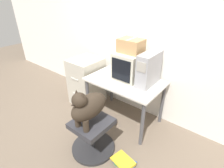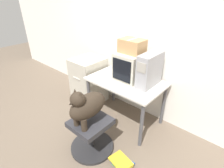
{
  "view_description": "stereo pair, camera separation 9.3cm",
  "coord_description": "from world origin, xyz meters",
  "px_view_note": "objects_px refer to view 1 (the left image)",
  "views": [
    {
      "loc": [
        1.3,
        -1.58,
        1.91
      ],
      "look_at": [
        0.02,
        0.02,
        0.81
      ],
      "focal_mm": 28.0,
      "sensor_mm": 36.0,
      "label": 1
    },
    {
      "loc": [
        1.37,
        -1.52,
        1.91
      ],
      "look_at": [
        0.02,
        0.02,
        0.81
      ],
      "focal_mm": 28.0,
      "sensor_mm": 36.0,
      "label": 2
    }
  ],
  "objects_px": {
    "crt_monitor": "(130,65)",
    "pc_tower": "(149,69)",
    "keyboard": "(115,85)",
    "filing_cabinet": "(87,81)",
    "cardboard_box": "(131,46)",
    "book_stack_floor": "(124,162)",
    "office_chair": "(93,135)",
    "dog": "(88,106)"
  },
  "relations": [
    {
      "from": "dog",
      "to": "book_stack_floor",
      "type": "relative_size",
      "value": 1.69
    },
    {
      "from": "keyboard",
      "to": "book_stack_floor",
      "type": "height_order",
      "value": "keyboard"
    },
    {
      "from": "dog",
      "to": "pc_tower",
      "type": "bearing_deg",
      "value": 72.97
    },
    {
      "from": "office_chair",
      "to": "filing_cabinet",
      "type": "relative_size",
      "value": 0.68
    },
    {
      "from": "pc_tower",
      "to": "dog",
      "type": "distance_m",
      "value": 0.98
    },
    {
      "from": "cardboard_box",
      "to": "book_stack_floor",
      "type": "distance_m",
      "value": 1.53
    },
    {
      "from": "keyboard",
      "to": "filing_cabinet",
      "type": "xyz_separation_m",
      "value": [
        -0.85,
        0.24,
        -0.31
      ]
    },
    {
      "from": "keyboard",
      "to": "filing_cabinet",
      "type": "bearing_deg",
      "value": 163.91
    },
    {
      "from": "crt_monitor",
      "to": "office_chair",
      "type": "bearing_deg",
      "value": -87.0
    },
    {
      "from": "crt_monitor",
      "to": "office_chair",
      "type": "distance_m",
      "value": 1.12
    },
    {
      "from": "cardboard_box",
      "to": "book_stack_floor",
      "type": "relative_size",
      "value": 1.12
    },
    {
      "from": "pc_tower",
      "to": "dog",
      "type": "relative_size",
      "value": 0.91
    },
    {
      "from": "keyboard",
      "to": "dog",
      "type": "bearing_deg",
      "value": -85.14
    },
    {
      "from": "cardboard_box",
      "to": "keyboard",
      "type": "bearing_deg",
      "value": -90.42
    },
    {
      "from": "filing_cabinet",
      "to": "book_stack_floor",
      "type": "height_order",
      "value": "filing_cabinet"
    },
    {
      "from": "dog",
      "to": "cardboard_box",
      "type": "height_order",
      "value": "cardboard_box"
    },
    {
      "from": "crt_monitor",
      "to": "book_stack_floor",
      "type": "relative_size",
      "value": 1.5
    },
    {
      "from": "filing_cabinet",
      "to": "book_stack_floor",
      "type": "bearing_deg",
      "value": -27.81
    },
    {
      "from": "keyboard",
      "to": "office_chair",
      "type": "distance_m",
      "value": 0.74
    },
    {
      "from": "filing_cabinet",
      "to": "office_chair",
      "type": "bearing_deg",
      "value": -41.04
    },
    {
      "from": "keyboard",
      "to": "book_stack_floor",
      "type": "bearing_deg",
      "value": -42.44
    },
    {
      "from": "crt_monitor",
      "to": "pc_tower",
      "type": "xyz_separation_m",
      "value": [
        0.32,
        -0.02,
        0.03
      ]
    },
    {
      "from": "dog",
      "to": "filing_cabinet",
      "type": "bearing_deg",
      "value": 137.52
    },
    {
      "from": "crt_monitor",
      "to": "pc_tower",
      "type": "bearing_deg",
      "value": -3.05
    },
    {
      "from": "book_stack_floor",
      "to": "dog",
      "type": "bearing_deg",
      "value": -168.36
    },
    {
      "from": "crt_monitor",
      "to": "cardboard_box",
      "type": "height_order",
      "value": "cardboard_box"
    },
    {
      "from": "office_chair",
      "to": "dog",
      "type": "height_order",
      "value": "dog"
    },
    {
      "from": "pc_tower",
      "to": "cardboard_box",
      "type": "relative_size",
      "value": 1.36
    },
    {
      "from": "filing_cabinet",
      "to": "book_stack_floor",
      "type": "xyz_separation_m",
      "value": [
        1.37,
        -0.72,
        -0.39
      ]
    },
    {
      "from": "pc_tower",
      "to": "book_stack_floor",
      "type": "bearing_deg",
      "value": -76.42
    },
    {
      "from": "office_chair",
      "to": "crt_monitor",
      "type": "bearing_deg",
      "value": 93.0
    },
    {
      "from": "pc_tower",
      "to": "office_chair",
      "type": "height_order",
      "value": "pc_tower"
    },
    {
      "from": "keyboard",
      "to": "office_chair",
      "type": "height_order",
      "value": "keyboard"
    },
    {
      "from": "crt_monitor",
      "to": "filing_cabinet",
      "type": "xyz_separation_m",
      "value": [
        -0.85,
        -0.11,
        -0.5
      ]
    },
    {
      "from": "keyboard",
      "to": "dog",
      "type": "height_order",
      "value": "dog"
    },
    {
      "from": "office_chair",
      "to": "filing_cabinet",
      "type": "xyz_separation_m",
      "value": [
        -0.89,
        0.78,
        0.19
      ]
    },
    {
      "from": "keyboard",
      "to": "filing_cabinet",
      "type": "height_order",
      "value": "filing_cabinet"
    },
    {
      "from": "filing_cabinet",
      "to": "cardboard_box",
      "type": "height_order",
      "value": "cardboard_box"
    },
    {
      "from": "crt_monitor",
      "to": "book_stack_floor",
      "type": "bearing_deg",
      "value": -57.85
    },
    {
      "from": "crt_monitor",
      "to": "dog",
      "type": "height_order",
      "value": "crt_monitor"
    },
    {
      "from": "office_chair",
      "to": "book_stack_floor",
      "type": "xyz_separation_m",
      "value": [
        0.47,
        0.06,
        -0.19
      ]
    },
    {
      "from": "filing_cabinet",
      "to": "cardboard_box",
      "type": "xyz_separation_m",
      "value": [
        0.85,
        0.11,
        0.79
      ]
    }
  ]
}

